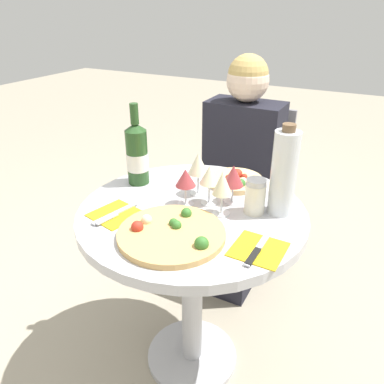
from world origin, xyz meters
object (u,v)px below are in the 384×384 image
object	(u,v)px
wine_bottle	(137,154)
pizza_large	(172,233)
dining_table	(192,246)
chair_behind_diner	(244,194)
seated_diner	(236,187)
tall_carafe	(284,173)

from	to	relation	value
wine_bottle	pizza_large	bearing A→B (deg)	-41.21
dining_table	pizza_large	bearing A→B (deg)	-82.53
chair_behind_diner	seated_diner	world-z (taller)	seated_diner
chair_behind_diner	wine_bottle	world-z (taller)	wine_bottle
seated_diner	pizza_large	xyz separation A→B (m)	(0.10, -0.82, 0.22)
wine_bottle	tall_carafe	xyz separation A→B (m)	(0.57, 0.03, 0.03)
seated_diner	tall_carafe	distance (m)	0.72
dining_table	tall_carafe	bearing A→B (deg)	23.49
tall_carafe	wine_bottle	bearing A→B (deg)	-177.30
tall_carafe	seated_diner	bearing A→B (deg)	124.37
seated_diner	dining_table	bearing A→B (deg)	96.75
dining_table	chair_behind_diner	world-z (taller)	chair_behind_diner
chair_behind_diner	seated_diner	bearing A→B (deg)	90.00
pizza_large	wine_bottle	xyz separation A→B (m)	(-0.31, 0.28, 0.11)
seated_diner	pizza_large	bearing A→B (deg)	96.91
chair_behind_diner	tall_carafe	bearing A→B (deg)	118.17
seated_diner	tall_carafe	xyz separation A→B (m)	(0.35, -0.51, 0.36)
dining_table	tall_carafe	distance (m)	0.43
pizza_large	chair_behind_diner	bearing A→B (deg)	95.89
dining_table	seated_diner	bearing A→B (deg)	96.75
seated_diner	pizza_large	size ratio (longest dim) A/B	3.56
pizza_large	tall_carafe	distance (m)	0.42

